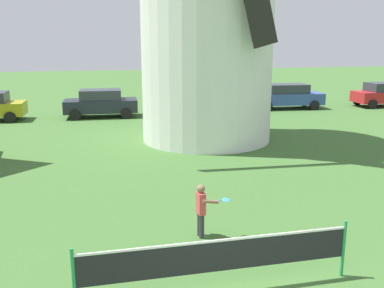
{
  "coord_description": "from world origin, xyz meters",
  "views": [
    {
      "loc": [
        -2.05,
        -4.41,
        4.26
      ],
      "look_at": [
        -0.12,
        4.01,
        2.18
      ],
      "focal_mm": 40.36,
      "sensor_mm": 36.0,
      "label": 1
    }
  ],
  "objects_px": {
    "tennis_net": "(218,256)",
    "parked_car_blue": "(287,96)",
    "parked_car_silver": "(198,101)",
    "player_far": "(202,208)",
    "parked_car_red": "(383,94)",
    "parked_car_black": "(101,103)"
  },
  "relations": [
    {
      "from": "parked_car_black",
      "to": "parked_car_silver",
      "type": "height_order",
      "value": "same"
    },
    {
      "from": "parked_car_silver",
      "to": "tennis_net",
      "type": "bearing_deg",
      "value": -102.57
    },
    {
      "from": "tennis_net",
      "to": "parked_car_blue",
      "type": "bearing_deg",
      "value": 62.01
    },
    {
      "from": "tennis_net",
      "to": "player_far",
      "type": "xyz_separation_m",
      "value": [
        0.26,
        2.17,
        0.01
      ]
    },
    {
      "from": "player_far",
      "to": "parked_car_black",
      "type": "height_order",
      "value": "parked_car_black"
    },
    {
      "from": "player_far",
      "to": "parked_car_blue",
      "type": "relative_size",
      "value": 0.26
    },
    {
      "from": "tennis_net",
      "to": "parked_car_blue",
      "type": "relative_size",
      "value": 1.05
    },
    {
      "from": "player_far",
      "to": "parked_car_red",
      "type": "xyz_separation_m",
      "value": [
        16.43,
        16.25,
        0.12
      ]
    },
    {
      "from": "player_far",
      "to": "parked_car_blue",
      "type": "distance_m",
      "value": 19.43
    },
    {
      "from": "parked_car_red",
      "to": "parked_car_blue",
      "type": "bearing_deg",
      "value": 175.5
    },
    {
      "from": "tennis_net",
      "to": "parked_car_blue",
      "type": "height_order",
      "value": "parked_car_blue"
    },
    {
      "from": "parked_car_blue",
      "to": "parked_car_red",
      "type": "height_order",
      "value": "same"
    },
    {
      "from": "tennis_net",
      "to": "parked_car_red",
      "type": "bearing_deg",
      "value": 47.82
    },
    {
      "from": "parked_car_blue",
      "to": "player_far",
      "type": "bearing_deg",
      "value": -120.32
    },
    {
      "from": "parked_car_black",
      "to": "parked_car_blue",
      "type": "relative_size",
      "value": 0.89
    },
    {
      "from": "parked_car_silver",
      "to": "parked_car_blue",
      "type": "relative_size",
      "value": 0.95
    },
    {
      "from": "tennis_net",
      "to": "parked_car_blue",
      "type": "distance_m",
      "value": 21.45
    },
    {
      "from": "tennis_net",
      "to": "parked_car_black",
      "type": "relative_size",
      "value": 1.18
    },
    {
      "from": "player_far",
      "to": "parked_car_blue",
      "type": "bearing_deg",
      "value": 59.68
    },
    {
      "from": "player_far",
      "to": "parked_car_red",
      "type": "bearing_deg",
      "value": 44.68
    },
    {
      "from": "player_far",
      "to": "parked_car_black",
      "type": "bearing_deg",
      "value": 96.41
    },
    {
      "from": "parked_car_black",
      "to": "parked_car_blue",
      "type": "xyz_separation_m",
      "value": [
        11.63,
        0.55,
        0.0
      ]
    }
  ]
}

